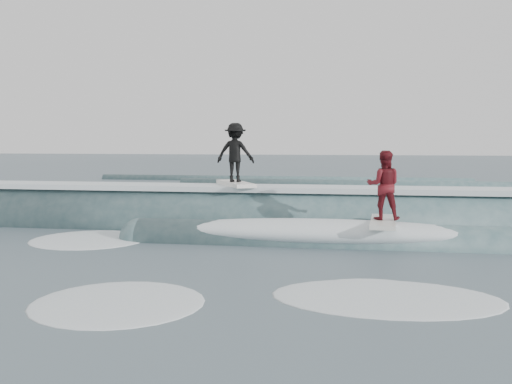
# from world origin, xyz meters

# --- Properties ---
(ground) EXTENTS (160.00, 160.00, 0.00)m
(ground) POSITION_xyz_m (0.00, 0.00, 0.00)
(ground) COLOR #3B4B56
(ground) RESTS_ON ground
(breaking_wave) EXTENTS (20.93, 3.89, 2.23)m
(breaking_wave) POSITION_xyz_m (0.27, 3.78, 0.04)
(breaking_wave) COLOR #324E55
(breaking_wave) RESTS_ON ground
(surfer_black) EXTENTS (1.45, 2.02, 1.73)m
(surfer_black) POSITION_xyz_m (-0.75, 4.11, 2.01)
(surfer_black) COLOR white
(surfer_black) RESTS_ON ground
(surfer_red) EXTENTS (0.77, 2.03, 1.68)m
(surfer_red) POSITION_xyz_m (3.16, 1.91, 1.30)
(surfer_red) COLOR silver
(surfer_red) RESTS_ON ground
(whitewater) EXTENTS (17.58, 7.37, 0.10)m
(whitewater) POSITION_xyz_m (0.52, -1.13, 0.00)
(whitewater) COLOR white
(whitewater) RESTS_ON ground
(far_swells) EXTENTS (38.22, 8.65, 0.80)m
(far_swells) POSITION_xyz_m (-2.38, 17.65, 0.00)
(far_swells) COLOR #324E55
(far_swells) RESTS_ON ground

